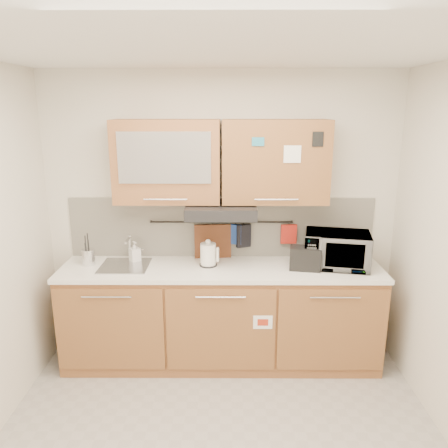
{
  "coord_description": "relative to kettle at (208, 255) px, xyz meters",
  "views": [
    {
      "loc": [
        0.04,
        -2.41,
        2.28
      ],
      "look_at": [
        0.03,
        1.05,
        1.35
      ],
      "focal_mm": 35.0,
      "sensor_mm": 36.0,
      "label": 1
    }
  ],
  "objects": [
    {
      "name": "ceiling",
      "position": [
        0.11,
        -1.23,
        1.58
      ],
      "size": [
        3.2,
        3.2,
        0.0
      ],
      "primitive_type": "plane",
      "rotation": [
        3.14,
        0.0,
        0.0
      ],
      "color": "white",
      "rests_on": "wall_back"
    },
    {
      "name": "wall_back",
      "position": [
        0.11,
        0.27,
        0.28
      ],
      "size": [
        3.2,
        0.0,
        3.2
      ],
      "primitive_type": "plane",
      "rotation": [
        1.57,
        0.0,
        0.0
      ],
      "color": "silver",
      "rests_on": "ground"
    },
    {
      "name": "base_cabinet",
      "position": [
        0.11,
        -0.04,
        -0.61
      ],
      "size": [
        2.8,
        0.64,
        0.88
      ],
      "color": "#9E5F38",
      "rests_on": "floor"
    },
    {
      "name": "countertop",
      "position": [
        0.11,
        -0.04,
        -0.12
      ],
      "size": [
        2.82,
        0.62,
        0.04
      ],
      "primitive_type": "cube",
      "color": "white",
      "rests_on": "base_cabinet"
    },
    {
      "name": "backsplash",
      "position": [
        0.11,
        0.26,
        0.18
      ],
      "size": [
        2.8,
        0.02,
        0.56
      ],
      "primitive_type": "cube",
      "color": "silver",
      "rests_on": "countertop"
    },
    {
      "name": "upper_cabinets",
      "position": [
        0.11,
        0.09,
        0.81
      ],
      "size": [
        1.82,
        0.37,
        0.7
      ],
      "color": "#9E5F38",
      "rests_on": "wall_back"
    },
    {
      "name": "range_hood",
      "position": [
        0.11,
        0.02,
        0.4
      ],
      "size": [
        0.6,
        0.46,
        0.1
      ],
      "primitive_type": "cube",
      "color": "black",
      "rests_on": "upper_cabinets"
    },
    {
      "name": "sink",
      "position": [
        -0.74,
        -0.02,
        -0.09
      ],
      "size": [
        0.42,
        0.4,
        0.26
      ],
      "color": "silver",
      "rests_on": "countertop"
    },
    {
      "name": "utensil_rail",
      "position": [
        0.11,
        0.22,
        0.24
      ],
      "size": [
        1.3,
        0.02,
        0.02
      ],
      "primitive_type": "cylinder",
      "rotation": [
        0.0,
        1.57,
        0.0
      ],
      "color": "black",
      "rests_on": "backsplash"
    },
    {
      "name": "utensil_crock",
      "position": [
        -1.07,
        0.02,
        -0.02
      ],
      "size": [
        0.14,
        0.14,
        0.29
      ],
      "rotation": [
        0.0,
        0.0,
        -0.3
      ],
      "color": "silver",
      "rests_on": "countertop"
    },
    {
      "name": "kettle",
      "position": [
        0.0,
        0.0,
        0.0
      ],
      "size": [
        0.18,
        0.17,
        0.24
      ],
      "rotation": [
        0.0,
        0.0,
        -0.23
      ],
      "color": "white",
      "rests_on": "countertop"
    },
    {
      "name": "toaster",
      "position": [
        0.84,
        -0.09,
        0.01
      ],
      "size": [
        0.28,
        0.2,
        0.2
      ],
      "rotation": [
        0.0,
        0.0,
        -0.17
      ],
      "color": "black",
      "rests_on": "countertop"
    },
    {
      "name": "microwave",
      "position": [
        1.13,
        -0.01,
        0.06
      ],
      "size": [
        0.61,
        0.47,
        0.3
      ],
      "primitive_type": "imported",
      "rotation": [
        0.0,
        0.0,
        -0.2
      ],
      "color": "#999999",
      "rests_on": "countertop"
    },
    {
      "name": "soap_bottle",
      "position": [
        -0.67,
        0.1,
        -0.0
      ],
      "size": [
        0.12,
        0.12,
        0.19
      ],
      "primitive_type": "imported",
      "rotation": [
        0.0,
        0.0,
        0.63
      ],
      "color": "#999999",
      "rests_on": "countertop"
    },
    {
      "name": "cutting_board",
      "position": [
        0.03,
        0.21,
        0.02
      ],
      "size": [
        0.34,
        0.05,
        0.42
      ],
      "primitive_type": "cube",
      "rotation": [
        0.0,
        0.0,
        0.08
      ],
      "color": "brown",
      "rests_on": "utensil_rail"
    },
    {
      "name": "oven_mitt",
      "position": [
        0.25,
        0.21,
        0.13
      ],
      "size": [
        0.11,
        0.06,
        0.19
      ],
      "primitive_type": "cube",
      "rotation": [
        0.0,
        0.0,
        -0.36
      ],
      "color": "#203F93",
      "rests_on": "utensil_rail"
    },
    {
      "name": "dark_pouch",
      "position": [
        0.32,
        0.21,
        0.12
      ],
      "size": [
        0.14,
        0.09,
        0.21
      ],
      "primitive_type": "cube",
      "rotation": [
        0.0,
        0.0,
        0.38
      ],
      "color": "black",
      "rests_on": "utensil_rail"
    },
    {
      "name": "pot_holder",
      "position": [
        0.73,
        0.21,
        0.13
      ],
      "size": [
        0.15,
        0.03,
        0.18
      ],
      "primitive_type": "cube",
      "rotation": [
        0.0,
        0.0,
        0.07
      ],
      "color": "#AE2117",
      "rests_on": "utensil_rail"
    }
  ]
}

